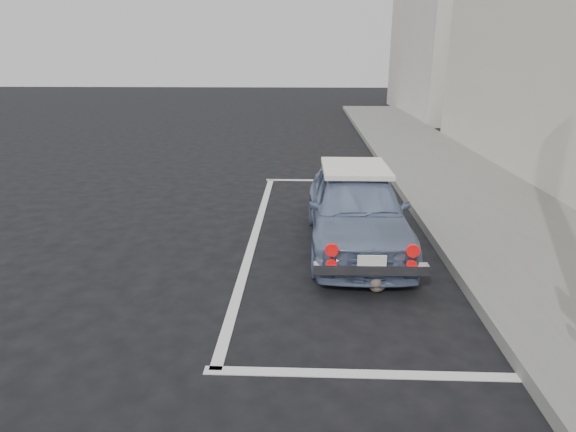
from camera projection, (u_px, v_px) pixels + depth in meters
The scene contains 8 objects.
ground at pixel (314, 342), 4.78m from camera, with size 80.00×80.00×0.00m, color black.
sidewalk at pixel (548, 259), 6.53m from camera, with size 2.80×40.00×0.15m, color slate.
building_far at pixel (447, 26), 22.23m from camera, with size 3.50×10.00×8.00m, color beige.
pline_rear at pixel (371, 374), 4.28m from camera, with size 3.00×0.12×0.01m, color silver.
pline_front at pixel (332, 180), 10.92m from camera, with size 3.00×0.12×0.01m, color silver.
pline_side at pixel (255, 234), 7.65m from camera, with size 0.12×7.00×0.01m, color silver.
retro_coupe at pixel (356, 208), 7.02m from camera, with size 1.42×3.45×1.17m.
cat at pixel (377, 282), 5.77m from camera, with size 0.31×0.49×0.27m.
Camera 1 is at (-0.10, -4.14, 2.70)m, focal length 30.00 mm.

